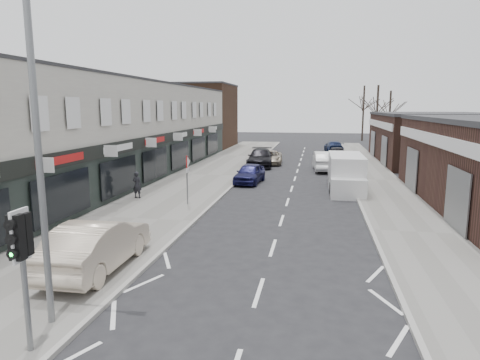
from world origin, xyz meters
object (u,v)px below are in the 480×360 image
at_px(sedan_on_pavement, 97,245).
at_px(parked_car_left_a, 250,173).
at_px(white_van, 346,174).
at_px(parked_car_right_b, 336,153).
at_px(pedestrian, 137,185).
at_px(parked_car_left_b, 260,158).
at_px(parked_car_right_c, 334,147).
at_px(traffic_light, 21,248).
at_px(parked_car_left_c, 271,157).
at_px(warning_sign, 188,166).
at_px(parked_car_right_a, 324,161).
at_px(street_lamp, 44,136).

xyz_separation_m(sedan_on_pavement, parked_car_left_a, (2.27, 17.04, -0.24)).
relative_size(white_van, parked_car_right_b, 1.46).
xyz_separation_m(pedestrian, parked_car_right_b, (12.00, 21.29, -0.20)).
bearing_deg(sedan_on_pavement, parked_car_left_b, -95.16).
relative_size(parked_car_left_b, parked_car_right_c, 1.16).
relative_size(sedan_on_pavement, parked_car_left_b, 0.91).
height_order(traffic_light, parked_car_left_c, traffic_light).
bearing_deg(parked_car_right_b, parked_car_left_c, 29.16).
relative_size(sedan_on_pavement, pedestrian, 3.20).
distance_m(traffic_light, pedestrian, 15.69).
height_order(warning_sign, parked_car_right_b, warning_sign).
bearing_deg(parked_car_left_a, parked_car_left_b, 97.64).
bearing_deg(parked_car_left_c, parked_car_right_a, -39.17).
distance_m(parked_car_left_a, parked_car_left_c, 10.42).
bearing_deg(street_lamp, warning_sign, 92.84).
xyz_separation_m(sedan_on_pavement, parked_car_right_c, (8.80, 38.87, -0.25)).
distance_m(warning_sign, parked_car_left_b, 16.27).
height_order(parked_car_left_b, parked_car_left_c, parked_car_left_b).
bearing_deg(parked_car_right_b, warning_sign, 63.10).
bearing_deg(parked_car_right_c, parked_car_right_a, 80.08).
distance_m(pedestrian, parked_car_left_c, 17.97).
bearing_deg(white_van, parked_car_left_a, 165.53).
bearing_deg(parked_car_left_b, parked_car_left_a, -91.36).
distance_m(parked_car_left_a, parked_car_right_a, 8.68).
bearing_deg(sedan_on_pavement, street_lamp, 102.01).
bearing_deg(sedan_on_pavement, white_van, -120.31).
xyz_separation_m(street_lamp, parked_car_right_c, (8.03, 42.26, -3.95)).
bearing_deg(parked_car_left_b, warning_sign, -100.06).
xyz_separation_m(parked_car_left_b, parked_car_left_c, (0.73, 1.94, -0.16)).
bearing_deg(sedan_on_pavement, traffic_light, 100.19).
height_order(street_lamp, parked_car_right_b, street_lamp).
relative_size(parked_car_left_a, parked_car_left_b, 0.75).
distance_m(street_lamp, parked_car_right_c, 43.19).
distance_m(warning_sign, parked_car_left_c, 18.29).
height_order(traffic_light, sedan_on_pavement, traffic_light).
height_order(pedestrian, parked_car_right_c, pedestrian).
bearing_deg(sedan_on_pavement, parked_car_right_a, -108.28).
bearing_deg(parked_car_left_c, white_van, -66.72).
relative_size(pedestrian, parked_car_right_b, 0.38).
xyz_separation_m(street_lamp, parked_car_right_b, (8.03, 35.14, -3.93)).
height_order(parked_car_left_c, parked_car_right_c, parked_car_right_c).
bearing_deg(parked_car_left_c, parked_car_right_b, 31.38).
relative_size(white_van, parked_car_left_a, 1.46).
distance_m(street_lamp, parked_car_left_b, 29.18).
height_order(white_van, parked_car_left_b, white_van).
distance_m(white_van, parked_car_right_a, 8.62).
bearing_deg(parked_car_right_c, parked_car_left_a, 68.40).
relative_size(parked_car_left_c, parked_car_right_a, 0.89).
distance_m(parked_car_left_a, parked_car_right_b, 16.10).
bearing_deg(parked_car_right_a, parked_car_right_c, -99.01).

